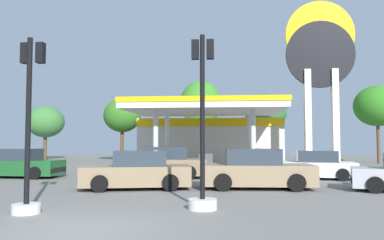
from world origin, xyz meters
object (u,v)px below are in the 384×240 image
at_px(car_2, 20,164).
at_px(car_4, 256,170).
at_px(car_1, 137,171).
at_px(traffic_signal_3, 203,151).
at_px(car_6, 164,164).
at_px(traffic_signal_2, 29,145).
at_px(tree_3, 266,112).
at_px(tree_1, 122,116).
at_px(tree_4, 377,106).
at_px(station_pole_sign, 320,63).
at_px(tree_2, 201,104).
at_px(car_3, 314,166).
at_px(tree_0, 46,122).

height_order(car_2, car_4, car_4).
xyz_separation_m(car_1, traffic_signal_3, (2.96, -4.23, 0.95)).
height_order(car_6, traffic_signal_2, traffic_signal_2).
distance_m(car_2, traffic_signal_2, 10.95).
distance_m(car_6, tree_3, 18.65).
bearing_deg(tree_1, tree_3, 7.43).
height_order(car_1, tree_3, tree_3).
bearing_deg(car_1, car_2, 151.02).
height_order(car_2, tree_1, tree_1).
xyz_separation_m(tree_3, tree_4, (9.28, -2.62, 0.28)).
bearing_deg(station_pole_sign, tree_1, 148.50).
relative_size(car_1, car_6, 0.98).
bearing_deg(tree_1, traffic_signal_2, -79.37).
bearing_deg(tree_2, station_pole_sign, -50.21).
bearing_deg(traffic_signal_2, car_4, 42.45).
bearing_deg(tree_4, car_1, -131.00).
bearing_deg(traffic_signal_2, tree_1, 100.63).
xyz_separation_m(tree_1, tree_2, (7.40, 0.51, 1.13)).
bearing_deg(car_2, traffic_signal_3, -38.90).
height_order(station_pole_sign, tree_3, station_pole_sign).
bearing_deg(car_3, tree_1, 133.85).
height_order(car_6, tree_2, tree_2).
bearing_deg(car_4, car_2, 164.17).
bearing_deg(car_2, car_6, 4.65).
bearing_deg(car_6, tree_2, 87.22).
relative_size(car_3, car_6, 0.89).
height_order(tree_0, tree_1, tree_1).
bearing_deg(traffic_signal_2, car_2, 121.07).
bearing_deg(tree_4, tree_1, 177.85).
bearing_deg(tree_0, car_4, -46.73).
distance_m(car_6, tree_0, 22.74).
bearing_deg(tree_3, traffic_signal_2, -108.21).
relative_size(traffic_signal_2, tree_1, 0.80).
xyz_separation_m(car_1, car_4, (4.79, 0.61, 0.03)).
xyz_separation_m(car_6, traffic_signal_2, (-1.93, -9.94, 1.09)).
height_order(station_pole_sign, car_6, station_pole_sign).
bearing_deg(station_pole_sign, car_6, -150.35).
height_order(station_pole_sign, car_4, station_pole_sign).
relative_size(car_4, tree_3, 0.72).
relative_size(car_6, tree_2, 0.62).
bearing_deg(tree_4, car_4, -122.48).
distance_m(tree_2, tree_3, 6.31).
height_order(car_4, traffic_signal_2, traffic_signal_2).
xyz_separation_m(car_1, tree_3, (7.16, 21.53, 3.95)).
relative_size(car_1, car_2, 1.07).
xyz_separation_m(car_1, car_6, (0.27, 4.65, 0.04)).
relative_size(station_pole_sign, tree_3, 1.73).
distance_m(car_3, tree_3, 17.22).
height_order(car_1, tree_1, tree_1).
bearing_deg(traffic_signal_3, tree_0, 124.69).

